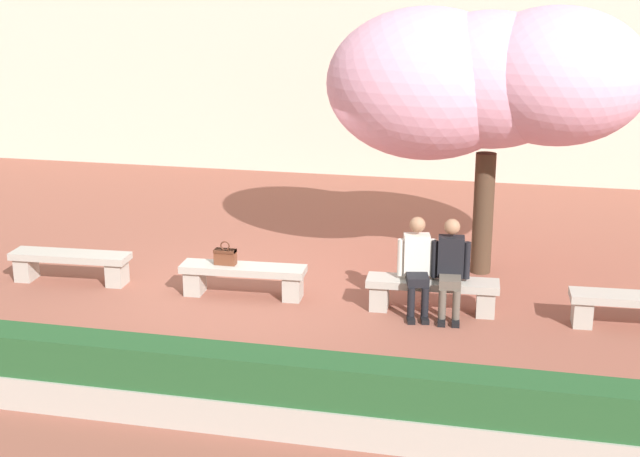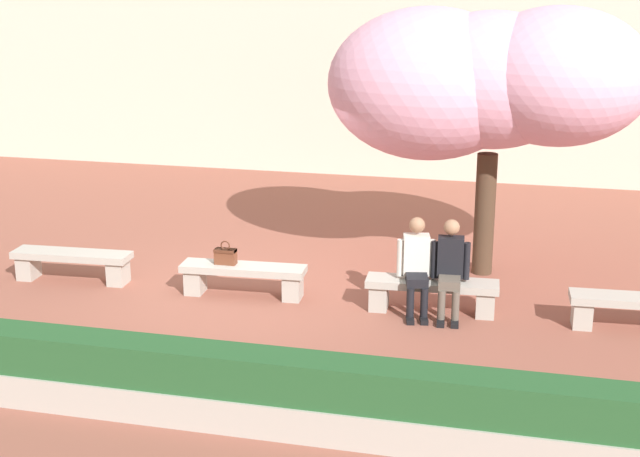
{
  "view_description": "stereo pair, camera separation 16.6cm",
  "coord_description": "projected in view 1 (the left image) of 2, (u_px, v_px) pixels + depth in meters",
  "views": [
    {
      "loc": [
        3.67,
        -11.21,
        4.38
      ],
      "look_at": [
        1.05,
        0.2,
        1.0
      ],
      "focal_mm": 50.0,
      "sensor_mm": 36.0,
      "label": 1
    },
    {
      "loc": [
        3.83,
        -11.17,
        4.38
      ],
      "look_at": [
        1.05,
        0.2,
        1.0
      ],
      "focal_mm": 50.0,
      "sensor_mm": 36.0,
      "label": 2
    }
  ],
  "objects": [
    {
      "name": "stone_bench_near_west",
      "position": [
        71.0,
        262.0,
        12.98
      ],
      "size": [
        1.77,
        0.52,
        0.45
      ],
      "color": "#ADA89E",
      "rests_on": "ground"
    },
    {
      "name": "stone_bench_center",
      "position": [
        243.0,
        276.0,
        12.42
      ],
      "size": [
        1.77,
        0.52,
        0.45
      ],
      "color": "#ADA89E",
      "rests_on": "ground"
    },
    {
      "name": "planter_hedge_foreground",
      "position": [
        138.0,
        379.0,
        9.08
      ],
      "size": [
        15.12,
        0.5,
        0.8
      ],
      "color": "#ADA89E",
      "rests_on": "ground"
    },
    {
      "name": "ground_plane",
      "position": [
        244.0,
        296.0,
        12.5
      ],
      "size": [
        100.0,
        100.0,
        0.0
      ],
      "primitive_type": "plane",
      "color": "#8E5142"
    },
    {
      "name": "stone_bench_east_end",
      "position": [
        640.0,
        306.0,
        11.28
      ],
      "size": [
        1.77,
        0.52,
        0.45
      ],
      "color": "#ADA89E",
      "rests_on": "ground"
    },
    {
      "name": "handbag",
      "position": [
        225.0,
        256.0,
        12.39
      ],
      "size": [
        0.3,
        0.15,
        0.34
      ],
      "color": "brown",
      "rests_on": "stone_bench_center"
    },
    {
      "name": "person_seated_left",
      "position": [
        417.0,
        262.0,
        11.74
      ],
      "size": [
        0.5,
        0.73,
        1.29
      ],
      "color": "black",
      "rests_on": "ground"
    },
    {
      "name": "person_seated_right",
      "position": [
        451.0,
        264.0,
        11.64
      ],
      "size": [
        0.51,
        0.7,
        1.29
      ],
      "color": "black",
      "rests_on": "ground"
    },
    {
      "name": "stone_bench_near_east",
      "position": [
        432.0,
        290.0,
        11.85
      ],
      "size": [
        1.77,
        0.52,
        0.45
      ],
      "color": "#ADA89E",
      "rests_on": "ground"
    },
    {
      "name": "cherry_tree_main",
      "position": [
        483.0,
        81.0,
        12.74
      ],
      "size": [
        4.58,
        2.71,
        3.95
      ],
      "color": "#473323",
      "rests_on": "ground"
    }
  ]
}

